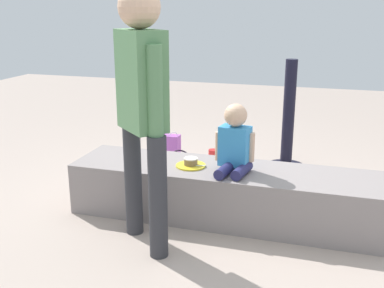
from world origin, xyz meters
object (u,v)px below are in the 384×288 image
object	(u,v)px
cake_box_white	(240,184)
handbag_black_leather	(180,173)
cake_plate	(191,164)
adult_standing	(142,97)
water_bottle_near_gift	(167,149)
party_cup_red	(213,155)
gift_bag	(170,150)
child_seated	(235,142)
water_bottle_far_side	(288,185)

from	to	relation	value
cake_box_white	handbag_black_leather	bearing A→B (deg)	-173.39
cake_box_white	cake_plate	bearing A→B (deg)	-116.06
adult_standing	handbag_black_leather	world-z (taller)	adult_standing
adult_standing	water_bottle_near_gift	xyz separation A→B (m)	(-0.48, 1.76, -0.89)
party_cup_red	handbag_black_leather	xyz separation A→B (m)	(-0.08, -0.81, 0.07)
water_bottle_near_gift	party_cup_red	distance (m)	0.48
party_cup_red	cake_box_white	size ratio (longest dim) A/B	0.35
cake_box_white	gift_bag	bearing A→B (deg)	149.05
gift_bag	water_bottle_near_gift	bearing A→B (deg)	116.63
water_bottle_near_gift	adult_standing	bearing A→B (deg)	-74.59
adult_standing	water_bottle_near_gift	bearing A→B (deg)	105.41
adult_standing	gift_bag	world-z (taller)	adult_standing
child_seated	cake_box_white	bearing A→B (deg)	95.58
child_seated	gift_bag	bearing A→B (deg)	129.50
adult_standing	cake_plate	xyz separation A→B (m)	(0.15, 0.51, -0.58)
handbag_black_leather	water_bottle_near_gift	bearing A→B (deg)	117.53
water_bottle_near_gift	party_cup_red	size ratio (longest dim) A/B	1.91
water_bottle_near_gift	cake_box_white	world-z (taller)	water_bottle_near_gift
water_bottle_near_gift	water_bottle_far_side	size ratio (longest dim) A/B	0.96
cake_box_white	water_bottle_near_gift	bearing A→B (deg)	142.68
adult_standing	party_cup_red	bearing A→B (deg)	90.43
gift_bag	water_bottle_near_gift	xyz separation A→B (m)	(-0.11, 0.21, -0.06)
gift_bag	child_seated	bearing A→B (deg)	-50.50
adult_standing	gift_bag	distance (m)	1.79
water_bottle_near_gift	water_bottle_far_side	xyz separation A→B (m)	(1.30, -0.68, 0.00)
cake_plate	water_bottle_near_gift	distance (m)	1.43
gift_bag	cake_box_white	size ratio (longest dim) A/B	1.14
adult_standing	gift_bag	size ratio (longest dim) A/B	4.79
cake_plate	party_cup_red	size ratio (longest dim) A/B	2.15
child_seated	water_bottle_far_side	world-z (taller)	child_seated
adult_standing	cake_box_white	bearing A→B (deg)	68.34
cake_plate	handbag_black_leather	distance (m)	0.62
water_bottle_near_gift	party_cup_red	world-z (taller)	water_bottle_near_gift
water_bottle_far_side	handbag_black_leather	xyz separation A→B (m)	(-0.91, -0.07, 0.03)
water_bottle_far_side	cake_box_white	world-z (taller)	water_bottle_far_side
cake_box_white	handbag_black_leather	size ratio (longest dim) A/B	0.88
gift_bag	handbag_black_leather	distance (m)	0.61
adult_standing	handbag_black_leather	bearing A→B (deg)	95.27
gift_bag	handbag_black_leather	bearing A→B (deg)	-62.13
adult_standing	cake_plate	world-z (taller)	adult_standing
adult_standing	cake_plate	bearing A→B (deg)	73.42
party_cup_red	water_bottle_far_side	bearing A→B (deg)	-41.66
party_cup_red	cake_box_white	xyz separation A→B (m)	(0.44, -0.76, 0.01)
gift_bag	water_bottle_near_gift	world-z (taller)	gift_bag
child_seated	cake_plate	size ratio (longest dim) A/B	2.16
child_seated	party_cup_red	world-z (taller)	child_seated
cake_plate	water_bottle_far_side	bearing A→B (deg)	40.41
handbag_black_leather	adult_standing	bearing A→B (deg)	-84.73
cake_plate	gift_bag	size ratio (longest dim) A/B	0.66
cake_plate	child_seated	bearing A→B (deg)	-0.68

